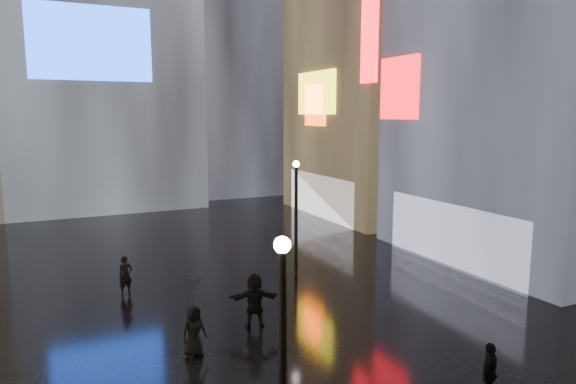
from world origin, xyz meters
TOP-DOWN VIEW (x-y plane):
  - ground at (0.00, 20.00)m, footprint 140.00×140.00m
  - building_right_far at (15.98, 30.00)m, footprint 10.28×12.00m
  - tower_flank_right at (9.00, 46.00)m, footprint 12.00×12.00m
  - lamp_near at (-2.77, 6.40)m, footprint 0.30×0.30m
  - lamp_far at (3.67, 18.89)m, footprint 0.30×0.30m
  - pedestrian_3 at (3.47, 7.45)m, footprint 1.00×0.76m
  - pedestrian_4 at (-2.60, 13.13)m, footprint 0.90×0.72m
  - pedestrian_5 at (-0.16, 14.32)m, footprint 1.84×1.07m
  - pedestrian_6 at (-3.68, 19.55)m, footprint 0.65×0.51m
  - umbrella_2 at (-2.60, 13.13)m, footprint 1.30×1.30m

SIDE VIEW (x-z plane):
  - ground at x=0.00m, z-range 0.00..0.00m
  - pedestrian_6 at x=-3.68m, z-range 0.00..1.58m
  - pedestrian_3 at x=3.47m, z-range 0.00..1.59m
  - pedestrian_4 at x=-2.60m, z-range 0.00..1.60m
  - pedestrian_5 at x=-0.16m, z-range 0.00..1.90m
  - umbrella_2 at x=-2.60m, z-range 1.60..2.44m
  - lamp_near at x=-2.77m, z-range 0.34..5.54m
  - lamp_far at x=3.67m, z-range 0.34..5.54m
  - building_right_far at x=15.98m, z-range -0.02..27.98m
  - tower_flank_right at x=9.00m, z-range 0.00..34.00m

